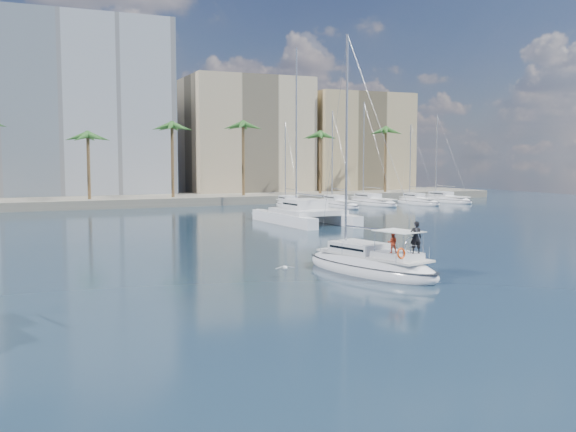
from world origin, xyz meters
name	(u,v)px	position (x,y,z in m)	size (l,w,h in m)	color
ground	(301,278)	(0.00, 0.00, 0.00)	(160.00, 160.00, 0.00)	black
quay	(124,201)	(0.00, 61.00, 0.60)	(120.00, 14.00, 1.20)	gray
building_modern	(28,110)	(-12.00, 73.00, 14.00)	(42.00, 16.00, 28.00)	silver
building_beige	(246,139)	(22.00, 70.00, 10.00)	(20.00, 14.00, 20.00)	#BFAD89
building_tan_right	(355,145)	(42.00, 68.00, 9.00)	(18.00, 12.00, 18.00)	tan
palm_centre	(127,132)	(0.00, 57.00, 10.28)	(3.60, 3.60, 12.30)	brown
palm_right	(345,135)	(34.00, 57.00, 10.28)	(3.60, 3.60, 12.30)	brown
main_sloop	(370,265)	(4.38, -0.33, 0.49)	(5.72, 10.52, 14.90)	white
catamaran	(305,212)	(13.08, 27.26, 1.16)	(7.07, 12.93, 18.24)	white
seagull	(285,268)	(-0.80, 0.50, 0.55)	(1.18, 0.50, 0.22)	silver
moored_yacht_a	(290,208)	(20.00, 47.00, 0.00)	(2.72, 9.35, 11.90)	white
moored_yacht_b	(339,207)	(26.50, 45.00, 0.00)	(3.14, 10.78, 13.72)	white
moored_yacht_c	(372,205)	(33.00, 47.00, 0.00)	(3.55, 12.21, 15.54)	white
moored_yacht_d	(418,204)	(39.50, 45.00, 0.00)	(2.72, 9.35, 11.90)	white
moored_yacht_e	(446,202)	(46.00, 47.00, 0.00)	(3.14, 10.78, 13.72)	white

